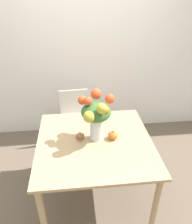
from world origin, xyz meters
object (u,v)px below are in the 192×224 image
(pumpkin, at_px, (113,135))
(flower_vase, at_px, (96,114))
(turkey_figurine, at_px, (80,135))
(dining_chair_near_window, at_px, (75,120))

(pumpkin, bearing_deg, flower_vase, 174.26)
(turkey_figurine, height_order, dining_chair_near_window, dining_chair_near_window)
(flower_vase, bearing_deg, turkey_figurine, 170.26)
(pumpkin, bearing_deg, dining_chair_near_window, 113.00)
(flower_vase, relative_size, pumpkin, 4.86)
(flower_vase, distance_m, pumpkin, 0.31)
(pumpkin, height_order, dining_chair_near_window, same)
(flower_vase, height_order, pumpkin, flower_vase)
(turkey_figurine, xyz_separation_m, dining_chair_near_window, (-0.04, 0.84, -0.35))
(flower_vase, xyz_separation_m, turkey_figurine, (-0.16, 0.03, -0.26))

